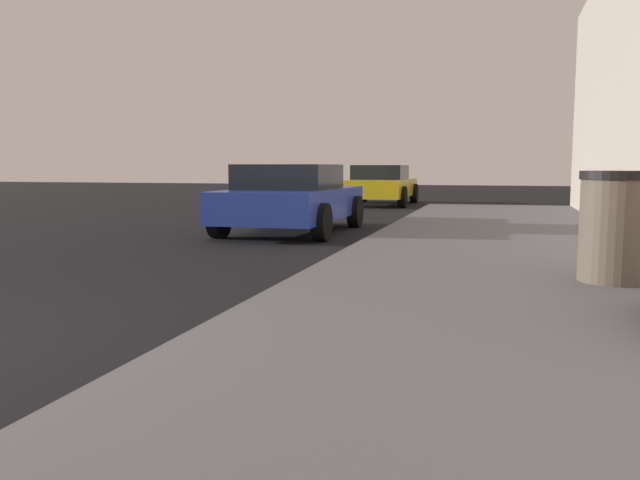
{
  "coord_description": "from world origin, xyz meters",
  "views": [
    {
      "loc": [
        3.97,
        -3.12,
        1.24
      ],
      "look_at": [
        2.28,
        3.01,
        0.51
      ],
      "focal_mm": 36.47,
      "sensor_mm": 36.0,
      "label": 1
    }
  ],
  "objects": [
    {
      "name": "car_yellow",
      "position": [
        0.29,
        17.56,
        0.65
      ],
      "size": [
        1.98,
        4.23,
        1.27
      ],
      "color": "yellow",
      "rests_on": "ground_plane"
    },
    {
      "name": "trash_bin",
      "position": [
        5.05,
        3.49,
        0.68
      ],
      "size": [
        0.71,
        0.71,
        1.05
      ],
      "color": "brown",
      "rests_on": "sidewalk"
    },
    {
      "name": "sidewalk",
      "position": [
        4.0,
        0.0,
        0.07
      ],
      "size": [
        4.0,
        32.0,
        0.15
      ],
      "primitive_type": "cube",
      "color": "#5B5B60",
      "rests_on": "ground_plane"
    },
    {
      "name": "car_blue",
      "position": [
        0.23,
        8.42,
        0.65
      ],
      "size": [
        2.06,
        4.02,
        1.27
      ],
      "color": "#233899",
      "rests_on": "ground_plane"
    }
  ]
}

